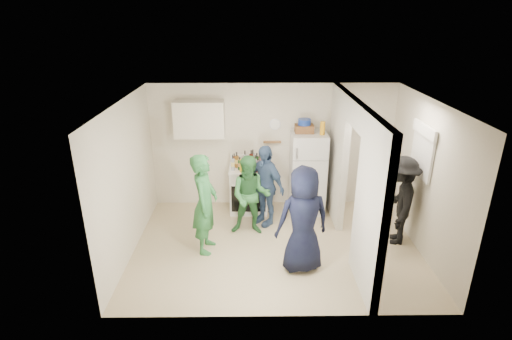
{
  "coord_description": "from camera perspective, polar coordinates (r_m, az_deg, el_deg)",
  "views": [
    {
      "loc": [
        -0.41,
        -5.89,
        3.75
      ],
      "look_at": [
        -0.34,
        0.4,
        1.25
      ],
      "focal_mm": 28.0,
      "sensor_mm": 36.0,
      "label": 1
    }
  ],
  "objects": [
    {
      "name": "bottle_e",
      "position": [
        7.91,
        -0.46,
        1.85
      ],
      "size": [
        0.07,
        0.07,
        0.31
      ],
      "primitive_type": "cylinder",
      "color": "#9BA1AB",
      "rests_on": "stove"
    },
    {
      "name": "wall_back",
      "position": [
        8.0,
        2.3,
        3.45
      ],
      "size": [
        4.8,
        0.0,
        4.8
      ],
      "primitive_type": "plane",
      "rotation": [
        1.57,
        0.0,
        0.0
      ],
      "color": "silver",
      "rests_on": "floor"
    },
    {
      "name": "person_nook",
      "position": [
        7.18,
        19.91,
        -4.15
      ],
      "size": [
        0.85,
        1.13,
        1.56
      ],
      "primitive_type": "imported",
      "rotation": [
        0.0,
        0.0,
        -1.87
      ],
      "color": "black",
      "rests_on": "floor"
    },
    {
      "name": "partition_pier_back",
      "position": [
        7.59,
        11.61,
        2.0
      ],
      "size": [
        0.12,
        1.2,
        2.5
      ],
      "primitive_type": "cube",
      "color": "silver",
      "rests_on": "floor"
    },
    {
      "name": "ceiling",
      "position": [
        6.03,
        3.28,
        9.7
      ],
      "size": [
        4.8,
        4.8,
        0.0
      ],
      "primitive_type": "plane",
      "rotation": [
        3.14,
        0.0,
        0.0
      ],
      "color": "white",
      "rests_on": "wall_back"
    },
    {
      "name": "red_cup",
      "position": [
        7.58,
        0.57,
        0.18
      ],
      "size": [
        0.09,
        0.09,
        0.12
      ],
      "primitive_type": "cylinder",
      "color": "red",
      "rests_on": "stove"
    },
    {
      "name": "wall_left",
      "position": [
        6.7,
        -17.92,
        -1.34
      ],
      "size": [
        0.0,
        3.4,
        3.4
      ],
      "primitive_type": "plane",
      "rotation": [
        1.57,
        0.0,
        1.57
      ],
      "color": "silver",
      "rests_on": "floor"
    },
    {
      "name": "person_green_left",
      "position": [
        6.54,
        -7.32,
        -4.82
      ],
      "size": [
        0.47,
        0.66,
        1.7
      ],
      "primitive_type": "imported",
      "rotation": [
        0.0,
        0.0,
        1.47
      ],
      "color": "#2F7639",
      "rests_on": "floor"
    },
    {
      "name": "nook_valance",
      "position": [
        6.9,
        22.93,
        5.28
      ],
      "size": [
        0.04,
        0.82,
        0.18
      ],
      "primitive_type": "cube",
      "color": "white",
      "rests_on": "wall_right"
    },
    {
      "name": "person_denim",
      "position": [
        7.36,
        1.26,
        -2.2
      ],
      "size": [
        0.9,
        0.91,
        1.54
      ],
      "primitive_type": "imported",
      "rotation": [
        0.0,
        0.0,
        -0.8
      ],
      "color": "#355274",
      "rests_on": "floor"
    },
    {
      "name": "blue_bowl",
      "position": [
        7.59,
        6.93,
        6.83
      ],
      "size": [
        0.24,
        0.24,
        0.11
      ],
      "primitive_type": "cylinder",
      "color": "navy",
      "rests_on": "wicker_basket"
    },
    {
      "name": "bottle_l",
      "position": [
        7.59,
        -0.1,
        1.0
      ],
      "size": [
        0.06,
        0.06,
        0.32
      ],
      "primitive_type": "cylinder",
      "color": "#A4A8B5",
      "rests_on": "stove"
    },
    {
      "name": "wall_right",
      "position": [
        6.98,
        23.11,
        -1.12
      ],
      "size": [
        0.0,
        3.4,
        3.4
      ],
      "primitive_type": "plane",
      "rotation": [
        1.57,
        0.0,
        -1.57
      ],
      "color": "silver",
      "rests_on": "floor"
    },
    {
      "name": "bottle_f",
      "position": [
        7.74,
        0.11,
        1.37
      ],
      "size": [
        0.08,
        0.08,
        0.31
      ],
      "primitive_type": "cylinder",
      "color": "#143613",
      "rests_on": "stove"
    },
    {
      "name": "person_navy",
      "position": [
        6.06,
        6.72,
        -7.09
      ],
      "size": [
        0.92,
        0.71,
        1.69
      ],
      "primitive_type": "imported",
      "rotation": [
        0.0,
        0.0,
        -2.92
      ],
      "color": "black",
      "rests_on": "floor"
    },
    {
      "name": "wall_clock",
      "position": [
        7.85,
        2.72,
        6.52
      ],
      "size": [
        0.22,
        0.02,
        0.22
      ],
      "primitive_type": "cylinder",
      "rotation": [
        1.57,
        0.0,
        0.0
      ],
      "color": "white",
      "rests_on": "wall_back"
    },
    {
      "name": "nook_window",
      "position": [
        7.01,
        22.82,
        2.53
      ],
      "size": [
        0.03,
        0.7,
        0.8
      ],
      "primitive_type": "cube",
      "color": "black",
      "rests_on": "wall_right"
    },
    {
      "name": "bottle_d",
      "position": [
        7.71,
        -0.87,
        1.12
      ],
      "size": [
        0.08,
        0.08,
        0.27
      ],
      "primitive_type": "cylinder",
      "color": "brown",
      "rests_on": "stove"
    },
    {
      "name": "bottle_b",
      "position": [
        7.67,
        -2.33,
        0.94
      ],
      "size": [
        0.07,
        0.07,
        0.25
      ],
      "primitive_type": "cylinder",
      "color": "#1A4F25",
      "rests_on": "stove"
    },
    {
      "name": "person_green_center",
      "position": [
        7.03,
        -0.79,
        -3.72
      ],
      "size": [
        0.75,
        0.61,
        1.46
      ],
      "primitive_type": "imported",
      "rotation": [
        0.0,
        0.0,
        -0.08
      ],
      "color": "#367C3D",
      "rests_on": "floor"
    },
    {
      "name": "bottle_k",
      "position": [
        7.77,
        -2.76,
        1.47
      ],
      "size": [
        0.08,
        0.08,
        0.32
      ],
      "primitive_type": "cylinder",
      "color": "#8D5C20",
      "rests_on": "stove"
    },
    {
      "name": "bottle_c",
      "position": [
        7.86,
        -1.59,
        1.71
      ],
      "size": [
        0.07,
        0.07,
        0.31
      ],
      "primitive_type": "cylinder",
      "color": "silver",
      "rests_on": "stove"
    },
    {
      "name": "bottle_j",
      "position": [
        7.64,
        1.14,
        1.15
      ],
      "size": [
        0.06,
        0.06,
        0.32
      ],
      "primitive_type": "cylinder",
      "color": "#205F2E",
      "rests_on": "stove"
    },
    {
      "name": "bottle_h",
      "position": [
        7.63,
        -3.34,
        1.06
      ],
      "size": [
        0.07,
        0.07,
        0.32
      ],
      "primitive_type": "cylinder",
      "color": "#90949B",
      "rests_on": "stove"
    },
    {
      "name": "stove",
      "position": [
        7.97,
        -1.05,
        -2.75
      ],
      "size": [
        0.76,
        0.64,
        0.91
      ],
      "primitive_type": "cube",
      "color": "white",
      "rests_on": "floor"
    },
    {
      "name": "bottle_g",
      "position": [
        7.88,
        0.67,
        1.67
      ],
      "size": [
        0.07,
        0.07,
        0.29
      ],
      "primitive_type": "cylinder",
      "color": "olive",
      "rests_on": "stove"
    },
    {
      "name": "yellow_cup_stack_top",
      "position": [
        7.52,
        9.48,
        5.91
      ],
      "size": [
        0.09,
        0.09,
        0.25
      ],
      "primitive_type": "cylinder",
      "color": "orange",
      "rests_on": "fridge"
    },
    {
      "name": "bottle_a",
      "position": [
        7.88,
        -3.11,
        1.5
      ],
      "size": [
        0.06,
        0.06,
        0.25
      ],
      "primitive_type": "cylinder",
      "color": "brown",
      "rests_on": "stove"
    },
    {
      "name": "upper_cabinet",
      "position": [
        7.71,
        -8.1,
        7.2
      ],
      "size": [
        0.95,
        0.34,
        0.7
      ],
      "primitive_type": "cube",
      "color": "silver",
      "rests_on": "wall_back"
    },
    {
      "name": "nook_window_frame",
      "position": [
        7.01,
        22.7,
        2.53
      ],
      "size": [
        0.04,
        0.76,
        0.86
      ],
      "primitive_type": "cube",
      "color": "white",
      "rests_on": "wall_right"
    },
    {
      "name": "yellow_cup_stack_stove",
      "position": [
        7.54,
        -2.01,
        0.57
      ],
      "size": [
        0.09,
        0.09,
        0.25
      ],
      "primitive_type": "cylinder",
      "color": "gold",
      "rests_on": "stove"
    },
    {
      "name": "partition_pier_front",
      "position": [
        5.63,
        16.08,
        -5.57
      ],
      "size": [
        0.12,
        1.2,
        2.5
      ],
      "primitive_type": "cube",
      "color": "silver",
      "rests_on": "floor"
    },
    {
      "name": "wicker_basket",
      "position": [
        7.63,
        6.89,
        5.88
      ],
      "size": [
        0.35,
        0.25,
        0.15
      ],
      "primitive_type": "cube",
      "color": "brown",
      "rests_on": "fridge"
    },
    {
      "name": "bottle_i",
      "position": [
        7.84,
        -0.69,
        1.72
      ],
      "size": [
        0.07,
        0.07,
        0.33
      ],
      "primitive_type": "cylinder",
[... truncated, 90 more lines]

